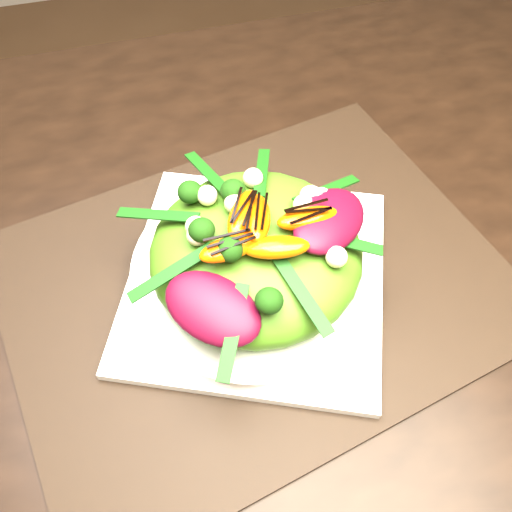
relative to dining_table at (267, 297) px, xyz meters
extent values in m
cube|color=brown|center=(0.00, 0.00, -0.73)|extent=(4.00, 4.00, 0.01)
cube|color=black|center=(0.00, 0.00, 0.00)|extent=(1.60, 0.90, 0.75)
cube|color=black|center=(-0.01, 0.01, 0.02)|extent=(0.54, 0.45, 0.00)
cube|color=white|center=(-0.01, 0.01, 0.03)|extent=(0.32, 0.32, 0.01)
cylinder|color=white|center=(-0.01, 0.01, 0.04)|extent=(0.28, 0.28, 0.02)
ellipsoid|color=#467515|center=(-0.01, 0.01, 0.07)|extent=(0.20, 0.20, 0.07)
ellipsoid|color=#430717|center=(0.05, 0.00, 0.11)|extent=(0.10, 0.10, 0.02)
ellipsoid|color=#C84403|center=(-0.03, 0.03, 0.11)|extent=(0.06, 0.05, 0.01)
sphere|color=black|center=(-0.06, 0.05, 0.11)|extent=(0.04, 0.04, 0.03)
sphere|color=beige|center=(0.02, -0.05, 0.11)|extent=(0.02, 0.02, 0.02)
cube|color=black|center=(-0.03, 0.03, 0.12)|extent=(0.03, 0.02, 0.00)
camera|label=1|loc=(-0.08, -0.27, 0.47)|focal=38.00mm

